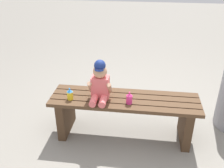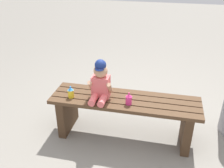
{
  "view_description": "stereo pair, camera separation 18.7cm",
  "coord_description": "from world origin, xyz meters",
  "px_view_note": "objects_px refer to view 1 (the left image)",
  "views": [
    {
      "loc": [
        0.16,
        -2.17,
        1.76
      ],
      "look_at": [
        -0.12,
        -0.05,
        0.63
      ],
      "focal_mm": 40.67,
      "sensor_mm": 36.0,
      "label": 1
    },
    {
      "loc": [
        0.34,
        -2.14,
        1.76
      ],
      "look_at": [
        -0.12,
        -0.05,
        0.63
      ],
      "focal_mm": 40.67,
      "sensor_mm": 36.0,
      "label": 2
    }
  ],
  "objects_px": {
    "park_bench": "(124,111)",
    "sippy_cup_right": "(129,98)",
    "child_figure": "(100,83)",
    "sippy_cup_left": "(70,94)"
  },
  "relations": [
    {
      "from": "sippy_cup_right",
      "to": "park_bench",
      "type": "bearing_deg",
      "value": 120.62
    },
    {
      "from": "child_figure",
      "to": "sippy_cup_right",
      "type": "height_order",
      "value": "child_figure"
    },
    {
      "from": "sippy_cup_left",
      "to": "sippy_cup_right",
      "type": "distance_m",
      "value": 0.58
    },
    {
      "from": "child_figure",
      "to": "sippy_cup_left",
      "type": "height_order",
      "value": "child_figure"
    },
    {
      "from": "child_figure",
      "to": "sippy_cup_left",
      "type": "xyz_separation_m",
      "value": [
        -0.29,
        -0.06,
        -0.12
      ]
    },
    {
      "from": "park_bench",
      "to": "child_figure",
      "type": "height_order",
      "value": "child_figure"
    },
    {
      "from": "park_bench",
      "to": "sippy_cup_right",
      "type": "relative_size",
      "value": 12.02
    },
    {
      "from": "park_bench",
      "to": "child_figure",
      "type": "bearing_deg",
      "value": -173.17
    },
    {
      "from": "sippy_cup_left",
      "to": "child_figure",
      "type": "bearing_deg",
      "value": 11.04
    },
    {
      "from": "child_figure",
      "to": "park_bench",
      "type": "bearing_deg",
      "value": 6.83
    }
  ]
}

